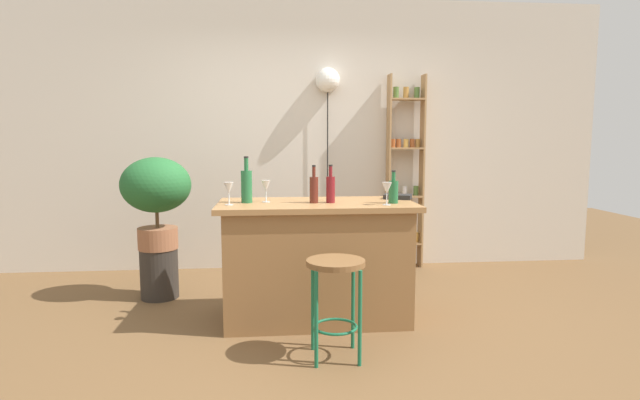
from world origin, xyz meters
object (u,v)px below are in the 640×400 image
at_px(bottle_olive_oil, 247,185).
at_px(wine_glass_left, 266,186).
at_px(potted_plant, 156,192).
at_px(cookbook, 398,197).
at_px(bottle_soda_blue, 331,188).
at_px(plant_stool, 159,273).
at_px(bottle_spirits_clear, 314,189).
at_px(wine_glass_right, 387,189).
at_px(pendant_globe_light, 328,82).
at_px(bar_stool, 336,284).
at_px(wine_glass_center, 229,189).
at_px(spice_shelf, 405,172).
at_px(bottle_sauce_amber, 393,191).

xyz_separation_m(bottle_olive_oil, wine_glass_left, (0.14, 0.02, -0.01)).
bearing_deg(potted_plant, cookbook, -13.39).
distance_m(bottle_soda_blue, cookbook, 0.60).
bearing_deg(bottle_soda_blue, plant_stool, 154.71).
distance_m(bottle_spirits_clear, wine_glass_right, 0.53).
distance_m(cookbook, pendant_globe_light, 1.77).
bearing_deg(bottle_spirits_clear, potted_plant, 152.63).
bearing_deg(plant_stool, pendant_globe_light, 30.37).
relative_size(wine_glass_left, wine_glass_right, 1.00).
relative_size(bottle_spirits_clear, pendant_globe_light, 0.13).
relative_size(bottle_soda_blue, wine_glass_right, 1.72).
relative_size(bar_stool, bottle_olive_oil, 1.83).
distance_m(potted_plant, wine_glass_center, 0.99).
relative_size(bar_stool, wine_glass_right, 3.82).
distance_m(bottle_spirits_clear, wine_glass_center, 0.62).
xyz_separation_m(wine_glass_center, pendant_globe_light, (0.89, 1.64, 0.94)).
distance_m(plant_stool, bottle_soda_blue, 1.74).
distance_m(spice_shelf, bottle_soda_blue, 1.82).
relative_size(plant_stool, pendant_globe_light, 0.21).
bearing_deg(bottle_sauce_amber, plant_stool, 158.49).
bearing_deg(wine_glass_left, wine_glass_center, -150.84).
relative_size(plant_stool, bottle_soda_blue, 1.53).
xyz_separation_m(potted_plant, bottle_sauce_amber, (1.86, -0.73, 0.06)).
bearing_deg(wine_glass_left, bottle_sauce_amber, -9.39).
bearing_deg(wine_glass_right, bottle_olive_oil, 167.22).
bearing_deg(bottle_sauce_amber, bottle_olive_oil, 173.05).
distance_m(bottle_soda_blue, bottle_olive_oil, 0.62).
distance_m(bottle_soda_blue, bottle_sauce_amber, 0.46).
bearing_deg(bar_stool, cookbook, 55.37).
bearing_deg(bar_stool, bottle_olive_oil, 127.93).
xyz_separation_m(wine_glass_left, pendant_globe_light, (0.62, 1.49, 0.94)).
bearing_deg(cookbook, bottle_soda_blue, -138.80).
height_order(bottle_soda_blue, wine_glass_left, bottle_soda_blue).
bearing_deg(cookbook, pendant_globe_light, 128.17).
height_order(bottle_sauce_amber, wine_glass_left, bottle_sauce_amber).
bearing_deg(wine_glass_left, plant_stool, 148.08).
bearing_deg(wine_glass_right, cookbook, 64.67).
bearing_deg(bar_stool, potted_plant, 135.52).
distance_m(bar_stool, bottle_spirits_clear, 0.86).
bearing_deg(plant_stool, wine_glass_right, -24.88).
relative_size(spice_shelf, wine_glass_center, 12.36).
xyz_separation_m(bottle_soda_blue, bottle_olive_oil, (-0.62, 0.06, 0.02)).
relative_size(wine_glass_left, cookbook, 0.78).
distance_m(spice_shelf, wine_glass_left, 2.05).
bearing_deg(bottle_olive_oil, cookbook, 6.61).
distance_m(bottle_sauce_amber, wine_glass_right, 0.12).
xyz_separation_m(wine_glass_right, cookbook, (0.17, 0.36, -0.10)).
distance_m(potted_plant, bottle_sauce_amber, 2.00).
xyz_separation_m(plant_stool, bottle_spirits_clear, (1.28, -0.66, 0.78)).
bearing_deg(spice_shelf, wine_glass_center, -136.90).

